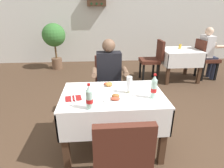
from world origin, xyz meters
The scene contains 18 objects.
ground_plane centered at (0.00, 0.00, 0.00)m, with size 11.00×11.00×0.00m, color #473323.
back_wall centered at (0.00, 4.36, 1.37)m, with size 11.00×0.12×2.74m, color silver.
main_dining_table centered at (0.02, 0.11, 0.57)m, with size 1.17×0.77×0.75m.
chair_far_diner_seat centered at (0.02, 0.88, 0.55)m, with size 0.44×0.50×0.97m.
chair_near_camera_side centered at (0.02, -0.67, 0.55)m, with size 0.44×0.50×0.97m.
seated_diner_far centered at (0.02, 0.78, 0.71)m, with size 0.50×0.46×1.26m.
plate_near_camera centered at (0.03, -0.07, 0.76)m, with size 0.25×0.25×0.06m.
plate_far_diner centered at (-0.02, 0.31, 0.77)m, with size 0.26×0.26×0.06m.
beer_glass_left centered at (0.20, 0.11, 0.85)m, with size 0.07×0.07×0.20m.
cola_bottle_primary centered at (0.45, -0.03, 0.87)m, with size 0.07×0.07×0.28m.
cola_bottle_secondary centered at (-0.23, -0.21, 0.86)m, with size 0.07×0.07×0.26m.
napkin_cutlery_set centered at (-0.42, 0.02, 0.75)m, with size 0.19×0.20×0.01m.
background_dining_table centered at (1.83, 2.43, 0.56)m, with size 0.88×0.80×0.75m.
background_chair_left centered at (1.19, 2.43, 0.55)m, with size 0.50×0.44×0.97m.
background_chair_right centered at (2.48, 2.43, 0.55)m, with size 0.50×0.44×0.97m.
background_patron centered at (2.53, 2.43, 0.71)m, with size 0.46×0.50×1.26m.
background_table_tumbler centered at (1.86, 2.54, 0.80)m, with size 0.06×0.06×0.11m, color gold.
potted_plant_corner centered at (-1.35, 3.57, 0.90)m, with size 0.64×0.64×1.29m.
Camera 1 is at (-0.14, -1.79, 1.65)m, focal length 29.44 mm.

